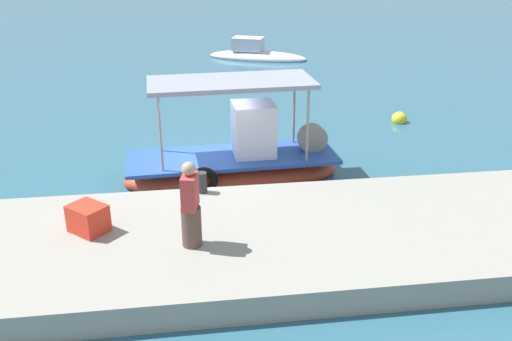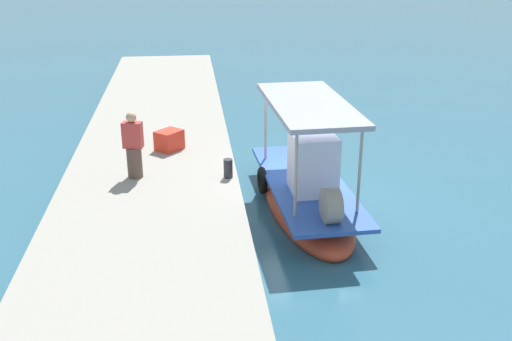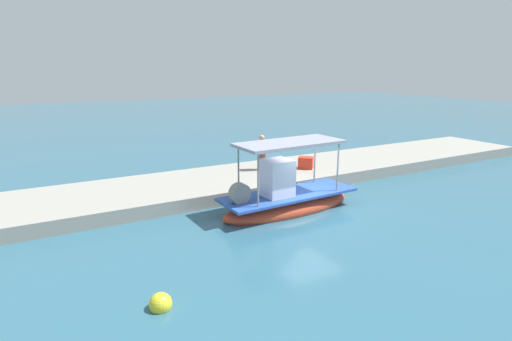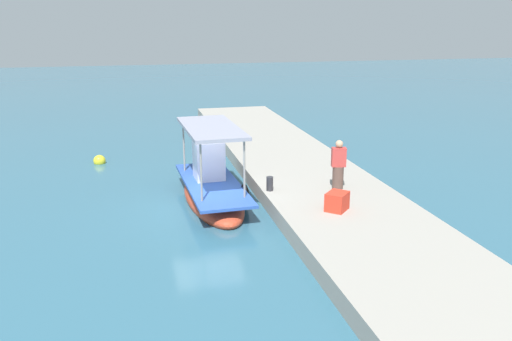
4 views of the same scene
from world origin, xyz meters
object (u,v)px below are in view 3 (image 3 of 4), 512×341
at_px(fisherman_near_bollard, 262,154).
at_px(cargo_crate, 306,163).
at_px(mooring_bollard, 282,177).
at_px(main_fishing_boat, 287,198).
at_px(marker_buoy, 161,304).

height_order(fisherman_near_bollard, cargo_crate, fisherman_near_bollard).
bearing_deg(mooring_bollard, main_fishing_boat, 62.28).
relative_size(fisherman_near_bollard, mooring_bollard, 3.49).
distance_m(fisherman_near_bollard, cargo_crate, 2.34).
relative_size(fisherman_near_bollard, marker_buoy, 3.20).
bearing_deg(marker_buoy, mooring_bollard, -139.95).
height_order(main_fishing_boat, fisherman_near_bollard, main_fishing_boat).
relative_size(fisherman_near_bollard, cargo_crate, 2.43).
relative_size(mooring_bollard, marker_buoy, 0.92).
height_order(mooring_bollard, marker_buoy, mooring_bollard).
relative_size(main_fishing_boat, marker_buoy, 10.75).
distance_m(mooring_bollard, cargo_crate, 2.91).
bearing_deg(marker_buoy, fisherman_near_bollard, -131.69).
bearing_deg(mooring_bollard, marker_buoy, 40.05).
relative_size(main_fishing_boat, mooring_bollard, 11.73).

